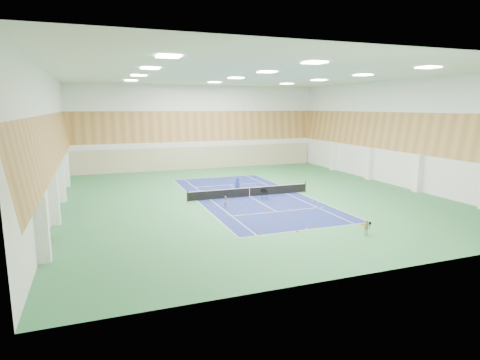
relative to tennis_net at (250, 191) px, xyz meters
name	(u,v)px	position (x,y,z in m)	size (l,w,h in m)	color
ground	(249,196)	(0.00, 0.00, -0.55)	(40.00, 40.00, 0.00)	#317241
room_shell	(250,137)	(0.00, 0.00, 5.45)	(36.00, 40.00, 12.00)	white
wood_cladding	(250,117)	(0.00, 0.00, 7.45)	(36.00, 40.00, 8.00)	#BE8346
ceiling_light_grid	(250,75)	(0.00, 0.00, 11.37)	(21.40, 25.40, 0.06)	white
court_surface	(250,196)	(0.00, 0.00, -0.55)	(10.97, 23.77, 0.01)	navy
tennis_balls_scatter	(250,196)	(0.00, 0.00, -0.50)	(10.57, 22.77, 0.07)	#BCCB22
tennis_net	(250,191)	(0.00, 0.00, 0.00)	(12.80, 0.10, 1.10)	black
back_curtain	(200,158)	(0.00, 19.75, 1.05)	(35.40, 0.16, 3.20)	#C6B793
door_left_a	(46,225)	(-17.92, -8.00, 0.55)	(0.08, 1.80, 2.20)	#593319
door_left_b	(55,200)	(-17.92, 0.00, 0.55)	(0.08, 1.80, 2.20)	#593319
coach	(237,186)	(-0.90, 1.21, 0.35)	(0.65, 0.43, 1.79)	navy
child_court	(226,202)	(-3.60, -3.31, -0.04)	(0.50, 0.39, 1.02)	#97979F
child_apron	(366,227)	(3.22, -14.39, 0.01)	(0.66, 0.27, 1.12)	tan
ball_cart	(264,194)	(0.92, -1.59, -0.06)	(0.57, 0.57, 0.98)	black
cone_svc_a	(240,214)	(-3.33, -6.23, -0.45)	(0.18, 0.18, 0.20)	orange
cone_svc_b	(270,212)	(-0.67, -6.60, -0.45)	(0.17, 0.17, 0.19)	orange
cone_svc_c	(294,209)	(1.73, -6.33, -0.45)	(0.17, 0.17, 0.19)	#F54E0C
cone_svc_d	(317,206)	(4.05, -6.38, -0.43)	(0.22, 0.22, 0.24)	orange
cone_base_a	(258,232)	(-3.91, -11.51, -0.44)	(0.21, 0.21, 0.23)	orange
cone_base_b	(297,231)	(-1.07, -12.12, -0.45)	(0.18, 0.18, 0.19)	#FC4A0D
cone_base_c	(314,226)	(0.71, -11.45, -0.43)	(0.21, 0.21, 0.24)	#F3430C
cone_base_d	(362,223)	(4.50, -12.21, -0.44)	(0.20, 0.20, 0.22)	#E05C0B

